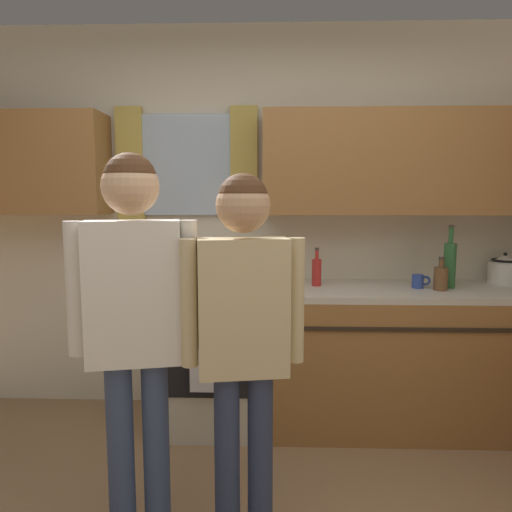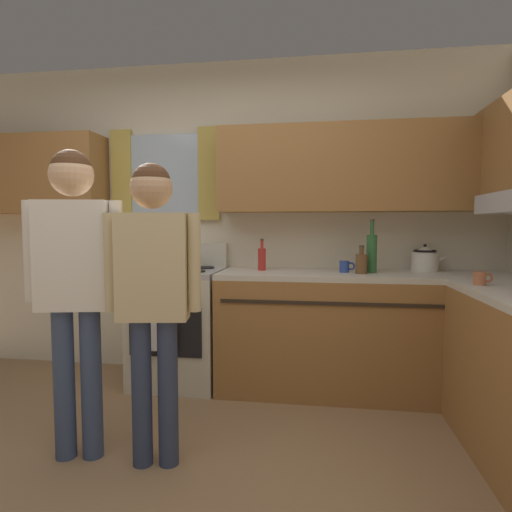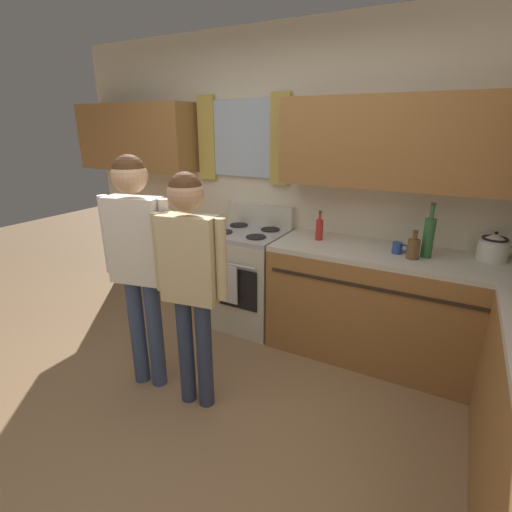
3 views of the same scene
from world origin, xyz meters
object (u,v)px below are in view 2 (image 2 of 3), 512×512
bottle_squat_brown (361,263)px  bottle_sauce_red (262,258)px  stove_oven (180,324)px  bottle_wine_green (372,252)px  mug_cobalt_blue (345,267)px  adult_left (74,267)px  cup_terracotta (480,278)px  adult_in_plaid (153,278)px  stovetop_kettle (425,259)px

bottle_squat_brown → bottle_sauce_red: bottle_sauce_red is taller
stove_oven → bottle_wine_green: 1.59m
mug_cobalt_blue → bottle_sauce_red: bearing=175.0°
stove_oven → mug_cobalt_blue: bearing=-0.2°
mug_cobalt_blue → adult_left: 1.85m
stove_oven → cup_terracotta: 2.15m
mug_cobalt_blue → cup_terracotta: bearing=-37.8°
bottle_wine_green → adult_in_plaid: bearing=-136.5°
bottle_sauce_red → stovetop_kettle: bottle_sauce_red is taller
stovetop_kettle → adult_in_plaid: bearing=-141.2°
stove_oven → adult_in_plaid: (0.26, -1.15, 0.51)m
stovetop_kettle → adult_in_plaid: 2.10m
bottle_sauce_red → cup_terracotta: bottle_sauce_red is taller
mug_cobalt_blue → adult_in_plaid: 1.54m
bottle_wine_green → mug_cobalt_blue: 0.22m
bottle_squat_brown → cup_terracotta: size_ratio=1.88×
mug_cobalt_blue → adult_in_plaid: bearing=-132.0°
bottle_squat_brown → bottle_sauce_red: bearing=170.4°
stove_oven → bottle_sauce_red: bottle_sauce_red is taller
stovetop_kettle → adult_left: size_ratio=0.17×
bottle_sauce_red → adult_left: size_ratio=0.15×
stove_oven → adult_left: bearing=-98.8°
stove_oven → adult_in_plaid: adult_in_plaid is taller
stove_oven → mug_cobalt_blue: size_ratio=9.58×
bottle_sauce_red → adult_in_plaid: size_ratio=0.16×
cup_terracotta → stove_oven: bearing=164.1°
bottle_squat_brown → mug_cobalt_blue: bottle_squat_brown is taller
bottle_squat_brown → adult_left: size_ratio=0.13×
stove_oven → bottle_wine_green: bearing=0.4°
stovetop_kettle → adult_in_plaid: adult_in_plaid is taller
stove_oven → bottle_wine_green: bottle_wine_green is taller
bottle_wine_green → cup_terracotta: size_ratio=3.62×
bottle_sauce_red → adult_left: adult_left is taller
bottle_squat_brown → mug_cobalt_blue: 0.14m
bottle_wine_green → cup_terracotta: bottle_wine_green is taller
adult_in_plaid → cup_terracotta: bearing=18.0°
bottle_squat_brown → adult_left: 1.90m
bottle_wine_green → bottle_sauce_red: bearing=177.2°
stovetop_kettle → bottle_squat_brown: bearing=-154.1°
bottle_wine_green → adult_left: (-1.65, -1.15, -0.02)m
stove_oven → stovetop_kettle: size_ratio=4.02×
bottle_squat_brown → stovetop_kettle: (0.50, 0.24, 0.02)m
bottle_sauce_red → stovetop_kettle: bearing=5.3°
mug_cobalt_blue → cup_terracotta: size_ratio=1.05×
bottle_wine_green → mug_cobalt_blue: size_ratio=3.43×
stove_oven → cup_terracotta: size_ratio=10.11×
stove_oven → mug_cobalt_blue: stove_oven is taller
bottle_wine_green → bottle_sauce_red: 0.83m
bottle_squat_brown → adult_left: (-1.57, -1.07, 0.05)m
bottle_sauce_red → mug_cobalt_blue: bearing=-5.0°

